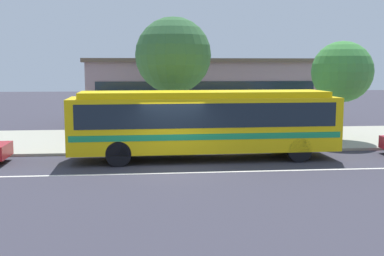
# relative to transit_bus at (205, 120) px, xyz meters

# --- Properties ---
(ground_plane) EXTENTS (120.00, 120.00, 0.00)m
(ground_plane) POSITION_rel_transit_bus_xyz_m (-1.41, -1.71, -1.66)
(ground_plane) COLOR #363440
(sidewalk_slab) EXTENTS (60.00, 8.00, 0.12)m
(sidewalk_slab) POSITION_rel_transit_bus_xyz_m (-1.41, 5.35, -1.60)
(sidewalk_slab) COLOR #A2A08E
(sidewalk_slab) RESTS_ON ground_plane
(lane_stripe_center) EXTENTS (56.00, 0.16, 0.01)m
(lane_stripe_center) POSITION_rel_transit_bus_xyz_m (-1.41, -2.51, -1.66)
(lane_stripe_center) COLOR silver
(lane_stripe_center) RESTS_ON ground_plane
(transit_bus) EXTENTS (11.08, 2.69, 2.85)m
(transit_bus) POSITION_rel_transit_bus_xyz_m (0.00, 0.00, 0.00)
(transit_bus) COLOR #E3B90D
(transit_bus) RESTS_ON ground_plane
(pedestrian_waiting_near_sign) EXTENTS (0.48, 0.48, 1.69)m
(pedestrian_waiting_near_sign) POSITION_rel_transit_bus_xyz_m (2.81, 2.00, -0.56)
(pedestrian_waiting_near_sign) COLOR #192947
(pedestrian_waiting_near_sign) RESTS_ON sidewalk_slab
(pedestrian_walking_along_curb) EXTENTS (0.37, 0.37, 1.67)m
(pedestrian_walking_along_curb) POSITION_rel_transit_bus_xyz_m (-3.16, 2.26, -0.56)
(pedestrian_walking_along_curb) COLOR #343040
(pedestrian_walking_along_curb) RESTS_ON sidewalk_slab
(bus_stop_sign) EXTENTS (0.08, 0.44, 2.41)m
(bus_stop_sign) POSITION_rel_transit_bus_xyz_m (4.12, 1.77, 0.01)
(bus_stop_sign) COLOR gray
(bus_stop_sign) RESTS_ON sidewalk_slab
(street_tree_near_stop) EXTENTS (3.78, 3.78, 6.20)m
(street_tree_near_stop) POSITION_rel_transit_bus_xyz_m (-1.03, 4.33, 2.75)
(street_tree_near_stop) COLOR brown
(street_tree_near_stop) RESTS_ON sidewalk_slab
(street_tree_mid_block) EXTENTS (3.11, 3.11, 5.05)m
(street_tree_mid_block) POSITION_rel_transit_bus_xyz_m (7.57, 4.00, 1.94)
(street_tree_mid_block) COLOR brown
(street_tree_mid_block) RESTS_ON sidewalk_slab
(station_building) EXTENTS (14.58, 8.71, 4.37)m
(station_building) POSITION_rel_transit_bus_xyz_m (1.20, 12.66, 0.53)
(station_building) COLOR gray
(station_building) RESTS_ON ground_plane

